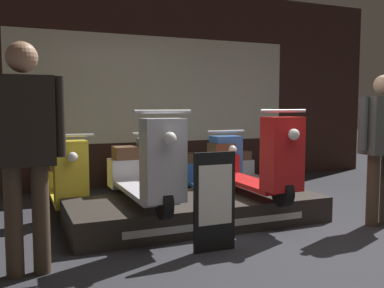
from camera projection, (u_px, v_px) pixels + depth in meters
The scene contains 12 objects.
ground_plane at pixel (280, 247), 3.90m from camera, with size 30.00×30.00×0.00m, color #2D2D33.
shop_wall_back at pixel (158, 87), 6.98m from camera, with size 8.45×0.09×3.20m.
display_platform at pixel (197, 210), 4.69m from camera, with size 2.79×1.11×0.28m.
scooter_display_left at pixel (144, 170), 4.32m from camera, with size 0.52×1.76×0.97m.
scooter_display_right at pixel (252, 164), 4.80m from camera, with size 0.52×1.76×0.97m.
scooter_backrow_0 at pixel (65, 180), 5.36m from camera, with size 0.52×1.76×0.97m.
scooter_backrow_1 at pixel (141, 175), 5.73m from camera, with size 0.52×1.76×0.97m.
scooter_backrow_2 at pixel (207, 171), 6.11m from camera, with size 0.52×1.76×0.97m.
scooter_backrow_3 at pixel (265, 167), 6.49m from camera, with size 0.52×1.76×0.97m.
person_left_browsing at pixel (25, 139), 3.17m from camera, with size 0.59×0.24×1.75m.
person_right_browsing at pixel (382, 138), 4.55m from camera, with size 0.59×0.24×1.61m.
price_sign_board at pixel (214, 201), 3.76m from camera, with size 0.39×0.04×0.88m.
Camera 1 is at (-2.22, -3.19, 1.29)m, focal length 40.00 mm.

